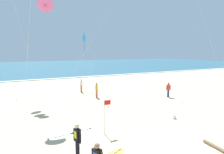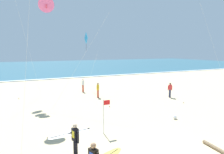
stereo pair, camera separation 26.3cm
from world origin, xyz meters
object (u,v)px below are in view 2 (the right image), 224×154
(surfer_trailing, at_px, (73,136))
(lifeguard_flag, at_px, (104,113))
(bystander_white_top, at_px, (83,85))
(driftwood_log, at_px, (215,147))
(bystander_yellow_top, at_px, (98,90))
(kite_delta_rose_low, at_px, (47,5))
(bystander_red_top, at_px, (170,90))
(kite_diamond_cobalt_near, at_px, (86,39))
(beach_ball, at_px, (175,117))

(surfer_trailing, relative_size, lifeguard_flag, 1.13)
(bystander_white_top, distance_m, driftwood_log, 16.44)
(bystander_yellow_top, relative_size, lifeguard_flag, 0.76)
(kite_delta_rose_low, bearing_deg, bystander_red_top, 0.62)
(surfer_trailing, distance_m, bystander_red_top, 14.30)
(kite_delta_rose_low, relative_size, bystander_red_top, 5.63)
(bystander_red_top, relative_size, bystander_yellow_top, 1.00)
(bystander_white_top, bearing_deg, kite_diamond_cobalt_near, 62.17)
(kite_diamond_cobalt_near, bearing_deg, driftwood_log, -87.60)
(kite_delta_rose_low, distance_m, beach_ball, 12.62)
(kite_diamond_cobalt_near, relative_size, beach_ball, 26.25)
(surfer_trailing, height_order, kite_delta_rose_low, kite_delta_rose_low)
(surfer_trailing, distance_m, lifeguard_flag, 3.02)
(kite_delta_rose_low, bearing_deg, surfer_trailing, -89.76)
(beach_ball, bearing_deg, bystander_red_top, 51.99)
(bystander_yellow_top, bearing_deg, beach_ball, -72.19)
(kite_delta_rose_low, xyz_separation_m, lifeguard_flag, (2.38, -5.41, -7.06))
(bystander_yellow_top, bearing_deg, driftwood_log, -83.51)
(kite_diamond_cobalt_near, bearing_deg, kite_delta_rose_low, -122.87)
(bystander_white_top, bearing_deg, bystander_red_top, -41.04)
(bystander_yellow_top, height_order, driftwood_log, bystander_yellow_top)
(lifeguard_flag, bearing_deg, driftwood_log, -43.48)
(bystander_yellow_top, distance_m, lifeguard_flag, 9.19)
(kite_diamond_cobalt_near, relative_size, lifeguard_flag, 3.50)
(kite_delta_rose_low, xyz_separation_m, bystander_red_top, (12.25, 0.13, -7.51))
(bystander_white_top, height_order, lifeguard_flag, lifeguard_flag)
(surfer_trailing, bearing_deg, bystander_white_top, 71.78)
(driftwood_log, bearing_deg, kite_delta_rose_low, 125.21)
(bystander_yellow_top, xyz_separation_m, beach_ball, (2.76, -8.58, -0.67))
(driftwood_log, bearing_deg, bystander_white_top, 97.28)
(bystander_red_top, xyz_separation_m, bystander_yellow_top, (-6.98, 3.17, 0.00))
(kite_delta_rose_low, distance_m, bystander_white_top, 11.12)
(surfer_trailing, bearing_deg, lifeguard_flag, 38.82)
(bystander_white_top, bearing_deg, bystander_yellow_top, -79.84)
(beach_ball, bearing_deg, bystander_yellow_top, 107.81)
(surfer_trailing, bearing_deg, bystander_yellow_top, 63.69)
(kite_delta_rose_low, height_order, beach_ball, kite_delta_rose_low)
(bystander_yellow_top, bearing_deg, bystander_white_top, 100.16)
(surfer_trailing, height_order, kite_diamond_cobalt_near, kite_diamond_cobalt_near)
(surfer_trailing, bearing_deg, driftwood_log, -18.52)
(surfer_trailing, relative_size, driftwood_log, 1.68)
(bystander_white_top, height_order, beach_ball, bystander_white_top)
(surfer_trailing, height_order, beach_ball, surfer_trailing)
(beach_ball, bearing_deg, bystander_white_top, 105.67)
(beach_ball, bearing_deg, kite_diamond_cobalt_near, 98.17)
(bystander_white_top, distance_m, beach_ball, 12.51)
(bystander_yellow_top, bearing_deg, lifeguard_flag, -108.38)
(kite_delta_rose_low, height_order, bystander_white_top, kite_delta_rose_low)
(bystander_white_top, bearing_deg, kite_delta_rose_low, -124.57)
(kite_diamond_cobalt_near, xyz_separation_m, bystander_red_top, (6.31, -9.07, -5.62))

